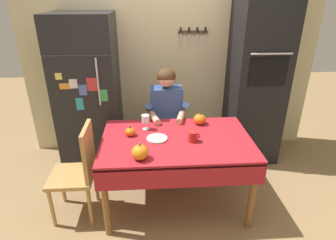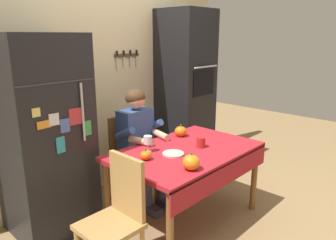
# 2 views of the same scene
# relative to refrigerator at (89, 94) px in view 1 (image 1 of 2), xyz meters

# --- Properties ---
(ground_plane) EXTENTS (10.00, 10.00, 0.00)m
(ground_plane) POSITION_rel_refrigerator_xyz_m (0.95, -0.96, -0.90)
(ground_plane) COLOR #93754C
(ground_plane) RESTS_ON ground
(back_wall_assembly) EXTENTS (3.70, 0.13, 2.60)m
(back_wall_assembly) POSITION_rel_refrigerator_xyz_m (1.00, 0.39, 0.40)
(back_wall_assembly) COLOR beige
(back_wall_assembly) RESTS_ON ground
(refrigerator) EXTENTS (0.68, 0.71, 1.80)m
(refrigerator) POSITION_rel_refrigerator_xyz_m (0.00, 0.00, 0.00)
(refrigerator) COLOR black
(refrigerator) RESTS_ON ground
(wall_oven) EXTENTS (0.60, 0.64, 2.10)m
(wall_oven) POSITION_rel_refrigerator_xyz_m (2.00, 0.04, 0.15)
(wall_oven) COLOR black
(wall_oven) RESTS_ON ground
(dining_table) EXTENTS (1.40, 0.90, 0.74)m
(dining_table) POSITION_rel_refrigerator_xyz_m (0.95, -0.88, -0.24)
(dining_table) COLOR brown
(dining_table) RESTS_ON ground
(chair_behind_person) EXTENTS (0.40, 0.40, 0.93)m
(chair_behind_person) POSITION_rel_refrigerator_xyz_m (0.89, -0.09, -0.39)
(chair_behind_person) COLOR brown
(chair_behind_person) RESTS_ON ground
(seated_person) EXTENTS (0.47, 0.55, 1.25)m
(seated_person) POSITION_rel_refrigerator_xyz_m (0.89, -0.28, -0.16)
(seated_person) COLOR #38384C
(seated_person) RESTS_ON ground
(chair_left_side) EXTENTS (0.40, 0.40, 0.93)m
(chair_left_side) POSITION_rel_refrigerator_xyz_m (0.05, -0.96, -0.39)
(chair_left_side) COLOR tan
(chair_left_side) RESTS_ON ground
(coffee_mug) EXTENTS (0.11, 0.08, 0.10)m
(coffee_mug) POSITION_rel_refrigerator_xyz_m (1.09, -0.93, -0.11)
(coffee_mug) COLOR #B2231E
(coffee_mug) RESTS_ON dining_table
(wine_glass) EXTENTS (0.08, 0.08, 0.15)m
(wine_glass) POSITION_rel_refrigerator_xyz_m (0.66, -0.65, -0.05)
(wine_glass) COLOR white
(wine_glass) RESTS_ON dining_table
(pumpkin_large) EXTENTS (0.14, 0.14, 0.15)m
(pumpkin_large) POSITION_rel_refrigerator_xyz_m (0.62, -1.19, -0.10)
(pumpkin_large) COLOR orange
(pumpkin_large) RESTS_ON dining_table
(pumpkin_medium) EXTENTS (0.10, 0.10, 0.10)m
(pumpkin_medium) POSITION_rel_refrigerator_xyz_m (0.52, -0.77, -0.12)
(pumpkin_medium) COLOR orange
(pumpkin_medium) RESTS_ON dining_table
(pumpkin_small) EXTENTS (0.13, 0.13, 0.13)m
(pumpkin_small) POSITION_rel_refrigerator_xyz_m (1.22, -0.56, -0.11)
(pumpkin_small) COLOR orange
(pumpkin_small) RESTS_ON dining_table
(serving_tray) EXTENTS (0.20, 0.20, 0.02)m
(serving_tray) POSITION_rel_refrigerator_xyz_m (0.77, -0.86, -0.15)
(serving_tray) COLOR #B7B2A8
(serving_tray) RESTS_ON dining_table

